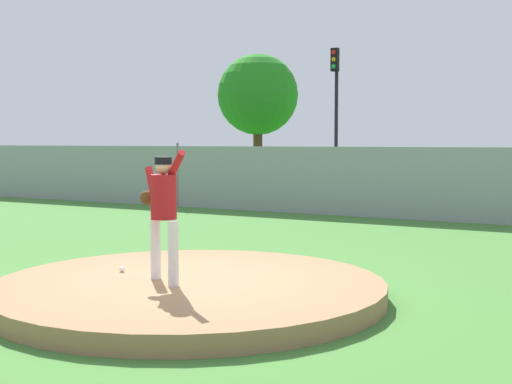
{
  "coord_description": "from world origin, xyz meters",
  "views": [
    {
      "loc": [
        4.96,
        -7.07,
        1.98
      ],
      "look_at": [
        -0.41,
        2.43,
        1.18
      ],
      "focal_mm": 48.63,
      "sensor_mm": 36.0,
      "label": 1
    }
  ],
  "objects_px": {
    "baseball": "(122,269)",
    "parked_car_white": "(304,176)",
    "traffic_light_near": "(336,95)",
    "parked_car_teal": "(468,180)",
    "pitcher_youth": "(163,205)"
  },
  "relations": [
    {
      "from": "baseball",
      "to": "parked_car_white",
      "type": "distance_m",
      "value": 15.33
    },
    {
      "from": "parked_car_white",
      "to": "parked_car_teal",
      "type": "bearing_deg",
      "value": -6.87
    },
    {
      "from": "parked_car_teal",
      "to": "parked_car_white",
      "type": "bearing_deg",
      "value": 173.13
    },
    {
      "from": "parked_car_white",
      "to": "traffic_light_near",
      "type": "height_order",
      "value": "traffic_light_near"
    },
    {
      "from": "parked_car_white",
      "to": "traffic_light_near",
      "type": "bearing_deg",
      "value": 95.67
    },
    {
      "from": "baseball",
      "to": "parked_car_white",
      "type": "xyz_separation_m",
      "value": [
        -4.34,
        14.69,
        0.52
      ]
    },
    {
      "from": "baseball",
      "to": "parked_car_white",
      "type": "relative_size",
      "value": 0.02
    },
    {
      "from": "parked_car_white",
      "to": "traffic_light_near",
      "type": "relative_size",
      "value": 0.78
    },
    {
      "from": "parked_car_white",
      "to": "traffic_light_near",
      "type": "xyz_separation_m",
      "value": [
        -0.36,
        3.62,
        3.0
      ]
    },
    {
      "from": "pitcher_youth",
      "to": "traffic_light_near",
      "type": "bearing_deg",
      "value": 106.77
    },
    {
      "from": "pitcher_youth",
      "to": "baseball",
      "type": "relative_size",
      "value": 22.26
    },
    {
      "from": "pitcher_youth",
      "to": "baseball",
      "type": "bearing_deg",
      "value": 162.97
    },
    {
      "from": "pitcher_youth",
      "to": "parked_car_teal",
      "type": "height_order",
      "value": "pitcher_youth"
    },
    {
      "from": "parked_car_teal",
      "to": "traffic_light_near",
      "type": "xyz_separation_m",
      "value": [
        -6.13,
        4.31,
        2.95
      ]
    },
    {
      "from": "parked_car_teal",
      "to": "traffic_light_near",
      "type": "distance_m",
      "value": 8.06
    }
  ]
}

